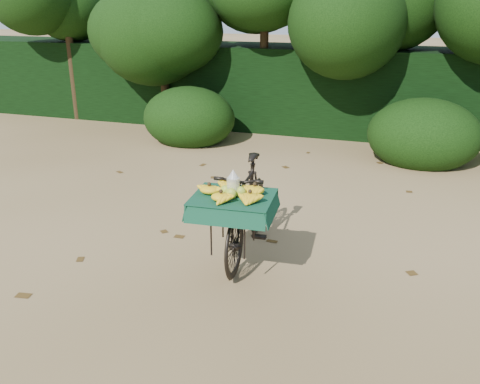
% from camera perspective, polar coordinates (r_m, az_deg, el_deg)
% --- Properties ---
extents(ground, '(80.00, 80.00, 0.00)m').
position_cam_1_polar(ground, '(5.80, 4.62, -7.32)').
color(ground, tan).
rests_on(ground, ground).
extents(vendor_bicycle, '(0.84, 1.89, 1.11)m').
position_cam_1_polar(vendor_bicycle, '(5.63, 0.70, -1.81)').
color(vendor_bicycle, black).
rests_on(vendor_bicycle, ground).
extents(hedge_backdrop, '(26.00, 1.80, 1.80)m').
position_cam_1_polar(hedge_backdrop, '(11.50, 12.50, 11.08)').
color(hedge_backdrop, black).
rests_on(hedge_backdrop, ground).
extents(tree_row, '(14.50, 2.00, 4.00)m').
position_cam_1_polar(tree_row, '(10.68, 8.85, 16.57)').
color(tree_row, black).
rests_on(tree_row, ground).
extents(bush_clumps, '(8.80, 1.70, 0.90)m').
position_cam_1_polar(bush_clumps, '(9.59, 13.90, 6.37)').
color(bush_clumps, black).
rests_on(bush_clumps, ground).
extents(leaf_litter, '(7.00, 7.30, 0.01)m').
position_cam_1_polar(leaf_litter, '(6.37, 6.04, -4.66)').
color(leaf_litter, '#4C3414').
rests_on(leaf_litter, ground).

